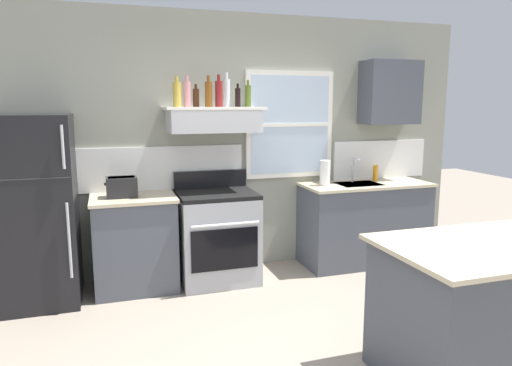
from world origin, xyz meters
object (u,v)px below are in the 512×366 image
at_px(refrigerator, 34,211).
at_px(paper_towel_roll, 325,173).
at_px(bottle_brown_stout, 196,97).
at_px(kitchen_island, 488,311).
at_px(bottle_clear_tall, 227,92).
at_px(bottle_champagne_gold_foil, 177,94).
at_px(stove_range, 217,236).
at_px(bottle_olive_oil_square, 248,96).
at_px(toaster, 122,187).
at_px(bottle_amber_wine, 209,94).
at_px(bottle_rose_pink, 187,94).
at_px(bottle_red_label_wine, 219,93).
at_px(bottle_balsamic_dark, 238,97).
at_px(dish_soap_bottle, 375,173).

distance_m(refrigerator, paper_towel_roll, 2.86).
distance_m(bottle_brown_stout, kitchen_island, 3.06).
relative_size(bottle_brown_stout, bottle_clear_tall, 0.65).
xyz_separation_m(bottle_champagne_gold_foil, bottle_brown_stout, (0.19, 0.03, -0.03)).
height_order(stove_range, bottle_olive_oil_square, bottle_olive_oil_square).
bearing_deg(paper_towel_roll, kitchen_island, -88.00).
relative_size(toaster, paper_towel_roll, 1.10).
xyz_separation_m(refrigerator, bottle_amber_wine, (1.60, 0.07, 1.03)).
relative_size(bottle_rose_pink, bottle_olive_oil_square, 1.12).
height_order(bottle_brown_stout, bottle_olive_oil_square, bottle_olive_oil_square).
xyz_separation_m(bottle_red_label_wine, paper_towel_roll, (1.15, -0.01, -0.83)).
height_order(bottle_amber_wine, paper_towel_roll, bottle_amber_wine).
height_order(bottle_rose_pink, bottle_clear_tall, bottle_clear_tall).
bearing_deg(bottle_clear_tall, bottle_olive_oil_square, -7.93).
distance_m(bottle_amber_wine, bottle_balsamic_dark, 0.32).
xyz_separation_m(bottle_rose_pink, bottle_balsamic_dark, (0.51, 0.01, -0.03)).
distance_m(refrigerator, bottle_clear_tall, 2.09).
relative_size(bottle_olive_oil_square, paper_towel_roll, 0.99).
xyz_separation_m(bottle_brown_stout, bottle_balsamic_dark, (0.42, -0.00, 0.00)).
height_order(bottle_amber_wine, kitchen_island, bottle_amber_wine).
relative_size(stove_range, bottle_balsamic_dark, 4.76).
bearing_deg(paper_towel_roll, bottle_clear_tall, 174.04).
bearing_deg(dish_soap_bottle, bottle_olive_oil_square, -179.23).
distance_m(bottle_red_label_wine, kitchen_island, 2.93).
distance_m(bottle_amber_wine, kitchen_island, 2.97).
bearing_deg(bottle_champagne_gold_foil, bottle_brown_stout, 8.27).
distance_m(bottle_red_label_wine, dish_soap_bottle, 2.03).
distance_m(toaster, bottle_olive_oil_square, 1.52).
xyz_separation_m(paper_towel_roll, kitchen_island, (0.08, -2.25, -0.59)).
distance_m(toaster, stove_range, 1.05).
xyz_separation_m(bottle_amber_wine, bottle_balsamic_dark, (0.31, 0.07, -0.03)).
xyz_separation_m(bottle_rose_pink, bottle_red_label_wine, (0.30, -0.06, 0.00)).
relative_size(bottle_red_label_wine, paper_towel_roll, 1.14).
bearing_deg(bottle_olive_oil_square, toaster, -176.37).
height_order(refrigerator, bottle_amber_wine, bottle_amber_wine).
bearing_deg(kitchen_island, bottle_clear_tall, 115.53).
distance_m(refrigerator, bottle_rose_pink, 1.74).
bearing_deg(stove_range, bottle_balsamic_dark, 24.04).
relative_size(bottle_brown_stout, bottle_olive_oil_square, 0.82).
height_order(bottle_brown_stout, bottle_amber_wine, bottle_amber_wine).
xyz_separation_m(bottle_rose_pink, bottle_olive_oil_square, (0.62, 0.02, -0.01)).
distance_m(bottle_olive_oil_square, dish_soap_bottle, 1.74).
relative_size(paper_towel_roll, kitchen_island, 0.19).
distance_m(bottle_red_label_wine, paper_towel_roll, 1.42).
bearing_deg(toaster, bottle_balsamic_dark, 3.85).
height_order(toaster, bottle_amber_wine, bottle_amber_wine).
bearing_deg(bottle_champagne_gold_foil, stove_range, -14.71).
bearing_deg(bottle_brown_stout, paper_towel_roll, -3.42).
relative_size(bottle_amber_wine, bottle_balsamic_dark, 1.30).
distance_m(bottle_balsamic_dark, kitchen_island, 2.89).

